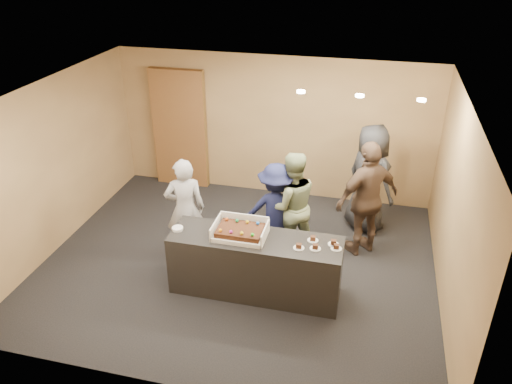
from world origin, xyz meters
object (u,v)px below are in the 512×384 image
at_px(storage_cabinet, 180,129).
at_px(person_brown_extra, 367,199).
at_px(cake_box, 241,232).
at_px(person_server_grey, 185,209).
at_px(person_navy_man, 276,210).
at_px(serving_counter, 256,265).
at_px(sheet_cake, 240,230).
at_px(person_sage_man, 291,205).
at_px(plate_stack, 178,228).
at_px(person_dark_suit, 369,178).

distance_m(storage_cabinet, person_brown_extra, 4.05).
height_order(storage_cabinet, cake_box, storage_cabinet).
bearing_deg(person_server_grey, person_navy_man, 173.98).
bearing_deg(serving_counter, sheet_cake, 179.81).
xyz_separation_m(sheet_cake, person_server_grey, (-1.05, 0.62, -0.16)).
bearing_deg(storage_cabinet, sheet_cake, -55.70).
height_order(sheet_cake, person_server_grey, person_server_grey).
relative_size(sheet_cake, person_navy_man, 0.40).
relative_size(person_sage_man, person_navy_man, 1.12).
xyz_separation_m(sheet_cake, person_brown_extra, (1.66, 1.42, -0.05)).
bearing_deg(plate_stack, person_sage_man, 38.50).
xyz_separation_m(cake_box, person_dark_suit, (1.66, 2.13, -0.00)).
bearing_deg(person_server_grey, person_dark_suit, -172.74).
distance_m(serving_counter, storage_cabinet, 3.85).
bearing_deg(cake_box, person_dark_suit, 52.21).
xyz_separation_m(person_server_grey, person_dark_suit, (2.71, 1.54, 0.11)).
xyz_separation_m(serving_counter, person_navy_man, (0.08, 1.02, 0.33)).
bearing_deg(person_sage_man, sheet_cake, 39.57).
bearing_deg(person_brown_extra, person_sage_man, -23.09).
bearing_deg(person_brown_extra, cake_box, 0.51).
xyz_separation_m(plate_stack, person_sage_man, (1.42, 1.13, -0.05)).
bearing_deg(person_server_grey, plate_stack, 80.13).
bearing_deg(cake_box, plate_stack, -175.26).
distance_m(cake_box, person_dark_suit, 2.70).
relative_size(person_navy_man, person_dark_suit, 0.83).
bearing_deg(person_sage_man, person_server_grey, -8.56).
bearing_deg(storage_cabinet, cake_box, -55.45).
relative_size(plate_stack, person_brown_extra, 0.08).
xyz_separation_m(plate_stack, person_navy_man, (1.20, 1.07, -0.14)).
bearing_deg(cake_box, storage_cabinet, 124.55).
relative_size(person_server_grey, person_navy_man, 1.07).
xyz_separation_m(person_brown_extra, person_dark_suit, (0.00, 0.74, -0.00)).
distance_m(person_server_grey, person_navy_man, 1.40).
bearing_deg(storage_cabinet, person_server_grey, -67.18).
distance_m(storage_cabinet, cake_box, 3.63).
relative_size(cake_box, person_navy_man, 0.46).
bearing_deg(person_server_grey, cake_box, 128.07).
xyz_separation_m(serving_counter, person_server_grey, (-1.27, 0.62, 0.39)).
xyz_separation_m(serving_counter, plate_stack, (-1.12, -0.05, 0.47)).
xyz_separation_m(sheet_cake, person_navy_man, (0.29, 1.02, -0.21)).
distance_m(cake_box, person_brown_extra, 2.16).
distance_m(person_sage_man, person_dark_suit, 1.57).
bearing_deg(person_dark_suit, serving_counter, 98.03).
distance_m(cake_box, person_server_grey, 1.21).
bearing_deg(sheet_cake, person_server_grey, 149.31).
bearing_deg(person_server_grey, person_sage_man, 173.93).
distance_m(serving_counter, person_brown_extra, 2.08).
bearing_deg(person_dark_suit, person_navy_man, 81.69).
relative_size(person_server_grey, person_dark_suit, 0.89).
distance_m(sheet_cake, person_navy_man, 1.08).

